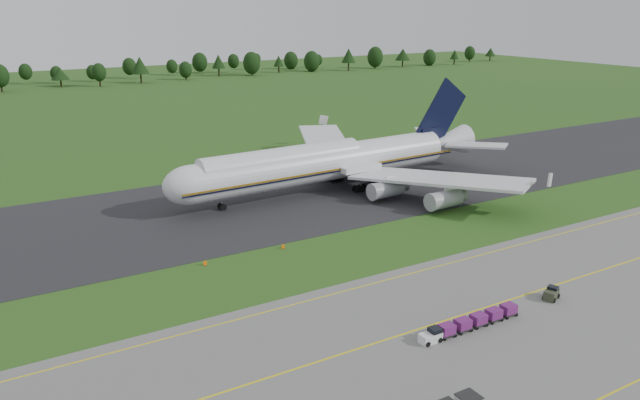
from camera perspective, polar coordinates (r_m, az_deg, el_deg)
ground at (r=85.75m, az=-0.47°, el=-5.63°), size 600.00×600.00×0.00m
apron at (r=62.15m, az=16.14°, el=-15.99°), size 300.00×52.00×0.06m
taxiway at (r=109.35m, az=-7.86°, el=-0.62°), size 300.00×40.00×0.08m
apron_markings at (r=66.26m, az=11.67°, el=-13.33°), size 300.00×30.20×0.01m
tree_line at (r=293.44m, az=-23.28°, el=10.62°), size 525.40×21.32×11.72m
aircraft at (r=117.10m, az=0.91°, el=3.54°), size 68.65×66.99×19.31m
baggage_train at (r=70.33m, az=13.45°, el=-10.87°), size 13.43×1.43×1.37m
utility_cart at (r=79.84m, az=20.38°, el=-8.11°), size 2.44×1.97×1.17m
edge_markers at (r=87.80m, az=-6.84°, el=-5.00°), size 12.34×0.30×0.60m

